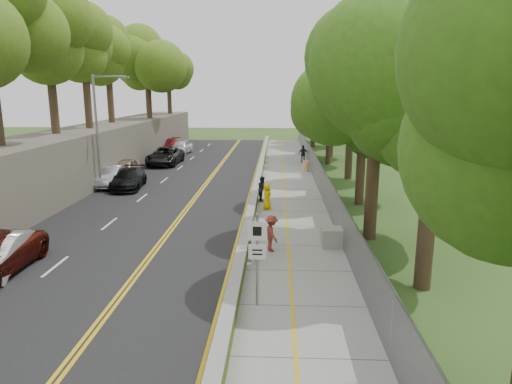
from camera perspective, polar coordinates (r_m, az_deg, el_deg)
name	(u,v)px	position (r m, az deg, el deg)	size (l,w,h in m)	color
ground	(234,271)	(18.26, -2.77, -9.78)	(140.00, 140.00, 0.00)	#33511E
road	(179,189)	(33.31, -9.62, 0.41)	(11.20, 66.00, 0.04)	black
sidewalk	(289,190)	(32.57, 4.18, 0.28)	(4.20, 66.00, 0.05)	gray
jersey_barrier	(257,186)	(32.53, 0.13, 0.80)	(0.42, 66.00, 0.60)	#B1EF28
rock_embankment	(66,161)	(35.58, -22.63, 3.63)	(5.00, 66.00, 4.00)	#595147
chainlink_fence	(319,177)	(32.50, 7.91, 1.92)	(0.04, 66.00, 2.00)	slate
trees_embankment	(62,37)	(35.20, -23.07, 17.42)	(6.40, 66.00, 13.00)	#587E1E
trees_fenceside	(357,90)	(32.26, 12.50, 12.39)	(7.00, 66.00, 14.00)	#44791C
streetlight	(100,125)	(33.19, -18.95, 7.93)	(2.52, 0.22, 8.00)	gray
signpost	(257,250)	(14.68, 0.15, -7.26)	(0.62, 0.09, 3.10)	gray
construction_barrel	(306,166)	(39.83, 6.27, 3.22)	(0.57, 0.57, 0.93)	#D16B00
concrete_block	(335,237)	(21.01, 9.81, -5.57)	(1.25, 0.94, 0.83)	gray
car_3	(129,179)	(34.06, -15.62, 1.62)	(1.96, 4.83, 1.40)	black
car_4	(125,168)	(38.25, -16.08, 2.85)	(1.80, 4.48, 1.52)	tan
car_5	(110,176)	(35.26, -17.73, 1.90)	(1.55, 4.44, 1.46)	#9A9CA1
car_6	(165,156)	(44.33, -11.31, 4.44)	(2.70, 5.86, 1.63)	black
car_7	(171,145)	(53.60, -10.63, 5.76)	(2.06, 5.07, 1.47)	maroon
car_8	(181,147)	(51.57, -9.33, 5.58)	(1.81, 4.49, 1.53)	white
painter_0	(267,196)	(26.95, 1.39, -0.56)	(0.75, 0.49, 1.54)	#F7BB00
painter_1	(254,243)	(18.85, -0.23, -6.34)	(0.57, 0.37, 1.56)	white
painter_2	(262,189)	(28.99, 0.82, 0.43)	(0.77, 0.60, 1.58)	black
painter_3	(272,233)	(19.96, 1.96, -5.19)	(1.04, 0.60, 1.61)	maroon
person_far	(303,154)	(44.80, 5.91, 4.76)	(0.99, 0.41, 1.70)	black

